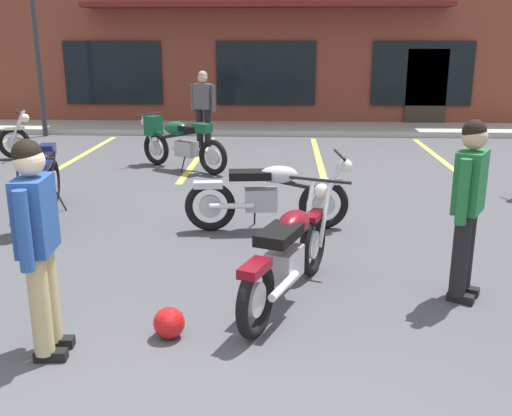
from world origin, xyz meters
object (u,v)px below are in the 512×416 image
at_px(motorcycle_silver_naked, 42,179).
at_px(person_in_black_shirt, 38,237).
at_px(motorcycle_black_cruiser, 269,195).
at_px(motorcycle_red_sportbike, 179,141).
at_px(person_by_back_row, 203,104).
at_px(motorcycle_foreground_classic, 289,254).
at_px(helmet_on_pavement, 169,323).
at_px(person_in_shorts_foreground, 468,200).

height_order(motorcycle_silver_naked, person_in_black_shirt, person_in_black_shirt).
bearing_deg(motorcycle_black_cruiser, motorcycle_red_sportbike, 116.46).
xyz_separation_m(motorcycle_black_cruiser, person_by_back_row, (-1.65, 6.00, 0.49)).
xyz_separation_m(motorcycle_foreground_classic, motorcycle_black_cruiser, (-0.24, 2.10, 0.00)).
distance_m(motorcycle_foreground_classic, person_by_back_row, 8.33).
height_order(motorcycle_black_cruiser, motorcycle_silver_naked, same).
height_order(motorcycle_foreground_classic, motorcycle_silver_naked, same).
height_order(motorcycle_foreground_classic, person_in_black_shirt, person_in_black_shirt).
bearing_deg(helmet_on_pavement, motorcycle_red_sportbike, 99.27).
relative_size(person_in_black_shirt, helmet_on_pavement, 6.44).
distance_m(motorcycle_red_sportbike, person_in_black_shirt, 6.75).
height_order(motorcycle_black_cruiser, person_in_shorts_foreground, person_in_shorts_foreground).
bearing_deg(motorcycle_red_sportbike, person_in_black_shirt, -88.54).
bearing_deg(person_in_shorts_foreground, person_by_back_row, 113.69).
relative_size(person_in_black_shirt, person_in_shorts_foreground, 1.00).
xyz_separation_m(motorcycle_black_cruiser, person_in_black_shirt, (-1.61, -3.16, 0.49)).
xyz_separation_m(motorcycle_black_cruiser, helmet_on_pavement, (-0.73, -2.86, -0.33)).
bearing_deg(person_in_shorts_foreground, person_in_black_shirt, -160.83).
xyz_separation_m(motorcycle_foreground_classic, person_by_back_row, (-1.88, 8.10, 0.49)).
relative_size(motorcycle_red_sportbike, person_in_black_shirt, 1.10).
relative_size(motorcycle_black_cruiser, person_in_black_shirt, 1.26).
height_order(motorcycle_black_cruiser, person_by_back_row, person_by_back_row).
height_order(motorcycle_black_cruiser, helmet_on_pavement, motorcycle_black_cruiser).
distance_m(motorcycle_red_sportbike, motorcycle_black_cruiser, 4.00).
height_order(motorcycle_foreground_classic, person_in_shorts_foreground, person_in_shorts_foreground).
xyz_separation_m(person_by_back_row, helmet_on_pavement, (0.92, -8.86, -0.82)).
distance_m(motorcycle_foreground_classic, person_in_black_shirt, 2.18).
bearing_deg(motorcycle_silver_naked, motorcycle_black_cruiser, -7.60).
xyz_separation_m(person_in_black_shirt, person_by_back_row, (-0.04, 9.16, 0.00)).
bearing_deg(motorcycle_black_cruiser, person_in_shorts_foreground, -46.64).
height_order(motorcycle_foreground_classic, motorcycle_red_sportbike, same).
xyz_separation_m(person_in_black_shirt, helmet_on_pavement, (0.88, 0.30, -0.82)).
relative_size(motorcycle_silver_naked, helmet_on_pavement, 8.02).
relative_size(motorcycle_silver_naked, person_in_shorts_foreground, 1.24).
bearing_deg(motorcycle_red_sportbike, motorcycle_black_cruiser, -63.54).
bearing_deg(helmet_on_pavement, motorcycle_foreground_classic, 38.02).
bearing_deg(motorcycle_red_sportbike, motorcycle_foreground_classic, -70.41).
bearing_deg(motorcycle_silver_naked, person_in_black_shirt, -67.64).
bearing_deg(motorcycle_foreground_classic, helmet_on_pavement, -141.98).
xyz_separation_m(motorcycle_black_cruiser, person_in_shorts_foreground, (1.85, -1.96, 0.49)).
bearing_deg(motorcycle_foreground_classic, motorcycle_black_cruiser, 96.50).
bearing_deg(motorcycle_red_sportbike, helmet_on_pavement, -80.73).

